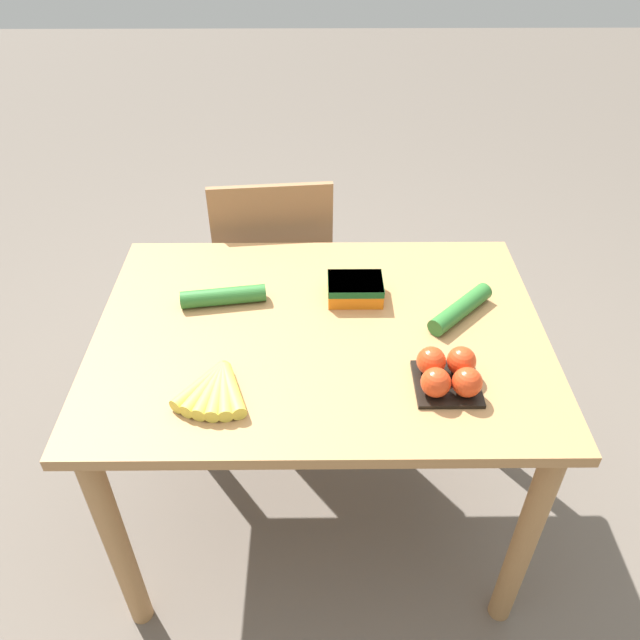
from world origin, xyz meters
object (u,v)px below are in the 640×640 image
Objects in this scene: tomato_pack at (448,373)px; cucumber_far at (223,296)px; chair at (274,279)px; banana_bunch at (215,389)px; cucumber_near at (461,309)px; carrot_bag at (355,288)px.

cucumber_far is at bearing 149.94° from tomato_pack.
banana_bunch is (-0.08, -0.86, 0.31)m from chair.
chair is at bearing 79.58° from cucumber_far.
banana_bunch is 0.90× the size of cucumber_near.
chair is at bearing 132.10° from cucumber_near.
carrot_bag is at bearing 3.72° from cucumber_far.
cucumber_far is at bearing 174.52° from cucumber_near.
carrot_bag is 0.64× the size of cucumber_far.
carrot_bag is at bearing 162.99° from cucumber_near.
chair reaches higher than banana_bunch.
chair is 0.84m from cucumber_near.
cucumber_near is (0.08, 0.25, -0.01)m from tomato_pack.
chair is 5.24× the size of banana_bunch.
chair is at bearing 117.14° from carrot_bag.
chair is 1.00m from tomato_pack.
cucumber_near is 0.62m from cucumber_far.
cucumber_far is at bearing -176.28° from carrot_bag.
tomato_pack reaches higher than cucumber_near.
tomato_pack is 0.65× the size of cucumber_far.
banana_bunch is at bearing -86.72° from cucumber_far.
chair is 0.91m from banana_bunch.
banana_bunch is 0.52m from tomato_pack.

